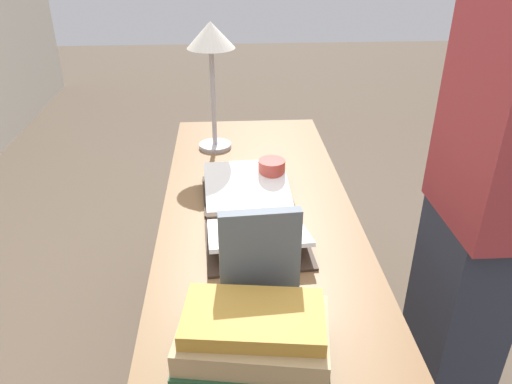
# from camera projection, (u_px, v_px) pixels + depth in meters

# --- Properties ---
(ground_plane) EXTENTS (12.00, 12.00, 0.00)m
(ground_plane) POSITION_uv_depth(u_px,v_px,m) (258.00, 383.00, 1.89)
(ground_plane) COLOR brown
(reading_desk) EXTENTS (1.59, 0.59, 0.76)m
(reading_desk) POSITION_uv_depth(u_px,v_px,m) (258.00, 241.00, 1.58)
(reading_desk) COLOR brown
(reading_desk) RESTS_ON ground_plane
(open_book) EXTENTS (0.57, 0.31, 0.07)m
(open_book) POSITION_uv_depth(u_px,v_px,m) (252.00, 212.00, 1.49)
(open_book) COLOR #38281E
(open_book) RESTS_ON reading_desk
(book_stack_tall) EXTENTS (0.25, 0.32, 0.13)m
(book_stack_tall) POSITION_uv_depth(u_px,v_px,m) (254.00, 339.00, 0.98)
(book_stack_tall) COLOR #234C2D
(book_stack_tall) RESTS_ON reading_desk
(book_standing_upright) EXTENTS (0.04, 0.17, 0.27)m
(book_standing_upright) POSITION_uv_depth(u_px,v_px,m) (260.00, 266.00, 1.07)
(book_standing_upright) COLOR slate
(book_standing_upright) RESTS_ON reading_desk
(reading_lamp) EXTENTS (0.17, 0.17, 0.48)m
(reading_lamp) POSITION_uv_depth(u_px,v_px,m) (211.00, 47.00, 1.78)
(reading_lamp) COLOR #ADADB2
(reading_lamp) RESTS_ON reading_desk
(coffee_mug) EXTENTS (0.10, 0.10, 0.09)m
(coffee_mug) POSITION_uv_depth(u_px,v_px,m) (271.00, 173.00, 1.66)
(coffee_mug) COLOR #B74238
(coffee_mug) RESTS_ON reading_desk
(person_reader) EXTENTS (0.36, 0.22, 1.67)m
(person_reader) POSITION_uv_depth(u_px,v_px,m) (480.00, 212.00, 1.40)
(person_reader) COLOR #2D3342
(person_reader) RESTS_ON ground_plane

